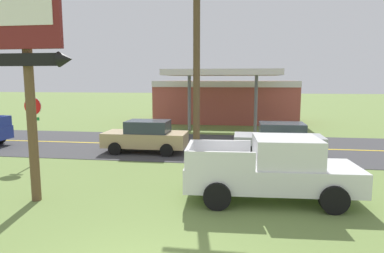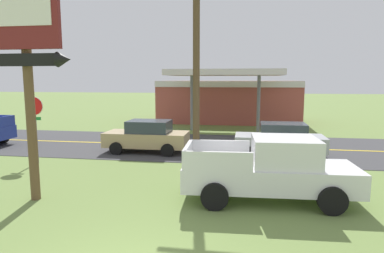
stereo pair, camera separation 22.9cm
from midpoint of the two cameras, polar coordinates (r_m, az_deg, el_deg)
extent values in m
cube|color=#3D3D3F|center=(18.92, 2.78, -3.33)|extent=(140.00, 8.00, 0.02)
cube|color=gold|center=(18.92, 2.78, -3.29)|extent=(126.00, 0.20, 0.01)
cylinder|color=brown|center=(11.16, -25.29, 5.51)|extent=(0.28, 0.28, 6.73)
cube|color=maroon|center=(11.16, -26.49, 16.43)|extent=(2.41, 0.16, 1.88)
cube|color=white|center=(11.13, -26.85, 17.61)|extent=(2.02, 0.03, 1.05)
cube|color=black|center=(11.03, -26.09, 10.08)|extent=(2.17, 0.12, 0.36)
cone|color=black|center=(10.35, -20.18, 10.59)|extent=(0.40, 0.44, 0.44)
cylinder|color=slate|center=(16.45, -24.40, -1.87)|extent=(0.08, 0.08, 2.20)
cylinder|color=red|center=(16.26, -24.75, 3.16)|extent=(0.76, 0.03, 0.76)
cylinder|color=white|center=(16.27, -24.71, 3.17)|extent=(0.80, 0.01, 0.80)
cube|color=#19722D|center=(16.30, -24.64, 1.23)|extent=(0.56, 0.03, 0.14)
cylinder|color=brown|center=(12.96, 1.24, 9.77)|extent=(0.26, 0.26, 8.22)
cube|color=#A84C42|center=(30.52, 6.49, 4.28)|extent=(12.00, 6.00, 3.60)
cube|color=silver|center=(27.41, 6.22, 7.13)|extent=(12.00, 0.12, 0.50)
cube|color=silver|center=(24.47, 5.88, 9.04)|extent=(8.00, 5.00, 0.40)
cylinder|color=slate|center=(24.78, 0.24, 4.21)|extent=(0.24, 0.24, 4.20)
cylinder|color=slate|center=(24.49, 11.43, 4.01)|extent=(0.24, 0.24, 4.20)
cube|color=silver|center=(10.73, 13.43, -8.13)|extent=(5.30, 2.23, 0.72)
cube|color=silver|center=(10.62, 15.98, -4.07)|extent=(1.99, 1.90, 0.84)
cube|color=#28333D|center=(10.80, 20.64, -4.07)|extent=(0.19, 1.66, 0.71)
cube|color=silver|center=(11.39, 5.31, -3.71)|extent=(1.95, 0.22, 0.56)
cube|color=silver|center=(9.60, 5.12, -5.91)|extent=(1.95, 0.22, 0.56)
cube|color=silver|center=(10.55, -0.10, -4.61)|extent=(0.22, 1.88, 0.56)
cylinder|color=black|center=(12.06, 20.49, -8.42)|extent=(0.81, 0.32, 0.80)
cylinder|color=black|center=(10.26, 23.20, -11.42)|extent=(0.81, 0.32, 0.80)
cylinder|color=black|center=(11.69, 4.82, -8.45)|extent=(0.81, 0.32, 0.80)
cylinder|color=black|center=(9.83, 4.52, -11.65)|extent=(0.81, 0.32, 0.80)
cube|color=#233893|center=(21.14, -29.09, 0.68)|extent=(0.12, 1.88, 0.56)
cylinder|color=black|center=(22.58, -29.16, -1.49)|extent=(0.80, 0.28, 0.80)
cube|color=tan|center=(17.43, -7.29, -2.11)|extent=(4.20, 1.76, 0.72)
cube|color=#2D3842|center=(17.28, -6.85, 0.03)|extent=(2.10, 1.56, 0.60)
cylinder|color=black|center=(17.10, -12.31, -3.65)|extent=(0.64, 0.24, 0.64)
cylinder|color=black|center=(18.71, -10.34, -2.61)|extent=(0.64, 0.24, 0.64)
cylinder|color=black|center=(16.33, -3.76, -4.03)|extent=(0.64, 0.24, 0.64)
cylinder|color=black|center=(18.02, -2.50, -2.89)|extent=(0.64, 0.24, 0.64)
cube|color=#A8AAAF|center=(16.80, 14.90, -2.69)|extent=(4.20, 1.76, 0.72)
cube|color=#2D3842|center=(16.71, 15.49, -0.47)|extent=(2.10, 1.56, 0.60)
cylinder|color=black|center=(15.93, 10.48, -4.44)|extent=(0.64, 0.24, 0.64)
cylinder|color=black|center=(17.65, 10.37, -3.24)|extent=(0.64, 0.24, 0.64)
cylinder|color=black|center=(16.20, 19.75, -4.57)|extent=(0.64, 0.24, 0.64)
cylinder|color=black|center=(17.90, 18.74, -3.38)|extent=(0.64, 0.24, 0.64)
camera|label=1|loc=(0.11, -89.52, 0.07)|focal=31.58mm
camera|label=2|loc=(0.11, 90.48, -0.07)|focal=31.58mm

